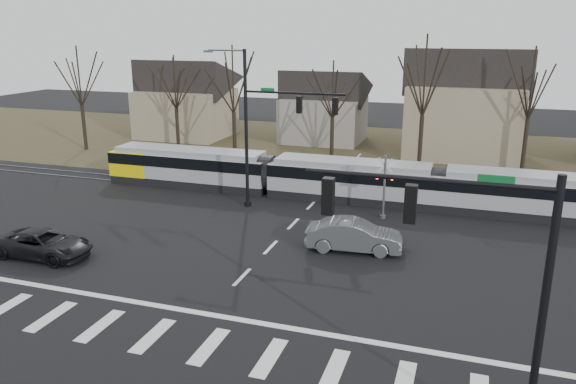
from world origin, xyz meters
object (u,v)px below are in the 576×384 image
(tram, at_px, (350,179))
(rail_crossing_signal, at_px, (384,189))
(suv, at_px, (44,244))
(sedan, at_px, (354,235))

(tram, distance_m, rail_crossing_signal, 4.32)
(suv, distance_m, rail_crossing_signal, 19.61)
(sedan, relative_size, suv, 1.03)
(suv, bearing_deg, rail_crossing_signal, -53.88)
(tram, xyz_separation_m, rail_crossing_signal, (2.87, -3.21, 0.37))
(tram, height_order, sedan, tram)
(tram, height_order, suv, tram)
(sedan, xyz_separation_m, rail_crossing_signal, (0.65, 5.77, 1.05))
(suv, relative_size, rail_crossing_signal, 1.28)
(rail_crossing_signal, bearing_deg, tram, 131.80)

